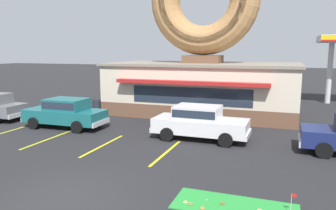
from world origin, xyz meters
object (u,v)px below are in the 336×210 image
(trash_bin, at_px, (97,107))
(putting_flag_pin, at_px, (293,199))
(car_white, at_px, (199,121))
(car_teal, at_px, (66,112))
(golf_ball, at_px, (206,200))

(trash_bin, bearing_deg, putting_flag_pin, -39.72)
(car_white, bearing_deg, car_teal, -178.80)
(car_teal, height_order, trash_bin, car_teal)
(putting_flag_pin, relative_size, trash_bin, 0.56)
(golf_ball, distance_m, car_teal, 11.17)
(golf_ball, height_order, trash_bin, trash_bin)
(car_teal, relative_size, trash_bin, 4.70)
(car_white, bearing_deg, trash_bin, 155.27)
(car_teal, distance_m, trash_bin, 3.82)
(car_teal, bearing_deg, trash_bin, 96.15)
(trash_bin, bearing_deg, car_white, -24.73)
(golf_ball, bearing_deg, car_white, 106.21)
(golf_ball, relative_size, car_teal, 0.01)
(putting_flag_pin, relative_size, car_white, 0.12)
(golf_ball, relative_size, car_white, 0.01)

